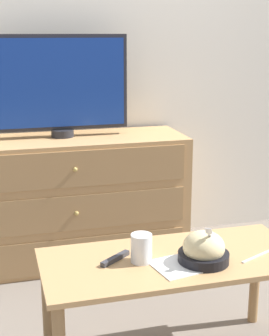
# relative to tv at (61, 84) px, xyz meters

# --- Properties ---
(ground_plane) EXTENTS (12.00, 12.00, 0.00)m
(ground_plane) POSITION_rel_tv_xyz_m (0.10, 0.21, -1.01)
(ground_plane) COLOR #70665B
(wall_back) EXTENTS (12.00, 0.05, 2.60)m
(wall_back) POSITION_rel_tv_xyz_m (0.10, 0.23, 0.29)
(wall_back) COLOR white
(wall_back) RESTS_ON ground_plane
(dresser) EXTENTS (1.30, 0.47, 0.72)m
(dresser) POSITION_rel_tv_xyz_m (0.02, -0.05, -0.65)
(dresser) COLOR tan
(dresser) RESTS_ON ground_plane
(tv) EXTENTS (0.74, 0.13, 0.55)m
(tv) POSITION_rel_tv_xyz_m (0.00, 0.00, 0.00)
(tv) COLOR #232328
(tv) RESTS_ON dresser
(coffee_table) EXTENTS (1.00, 0.46, 0.46)m
(coffee_table) POSITION_rel_tv_xyz_m (0.26, -1.13, -0.62)
(coffee_table) COLOR tan
(coffee_table) RESTS_ON ground_plane
(takeout_bowl) EXTENTS (0.19, 0.19, 0.16)m
(takeout_bowl) POSITION_rel_tv_xyz_m (0.35, -1.19, -0.50)
(takeout_bowl) COLOR black
(takeout_bowl) RESTS_ON coffee_table
(drink_cup) EXTENTS (0.08, 0.08, 0.11)m
(drink_cup) POSITION_rel_tv_xyz_m (0.13, -1.13, -0.50)
(drink_cup) COLOR white
(drink_cup) RESTS_ON coffee_table
(napkin) EXTENTS (0.21, 0.21, 0.00)m
(napkin) POSITION_rel_tv_xyz_m (0.25, -1.20, -0.55)
(napkin) COLOR white
(napkin) RESTS_ON coffee_table
(knife) EXTENTS (0.19, 0.09, 0.01)m
(knife) POSITION_rel_tv_xyz_m (0.58, -1.20, -0.55)
(knife) COLOR silver
(knife) RESTS_ON coffee_table
(remote_control) EXTENTS (0.13, 0.11, 0.02)m
(remote_control) POSITION_rel_tv_xyz_m (0.04, -1.09, -0.54)
(remote_control) COLOR #38383D
(remote_control) RESTS_ON coffee_table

